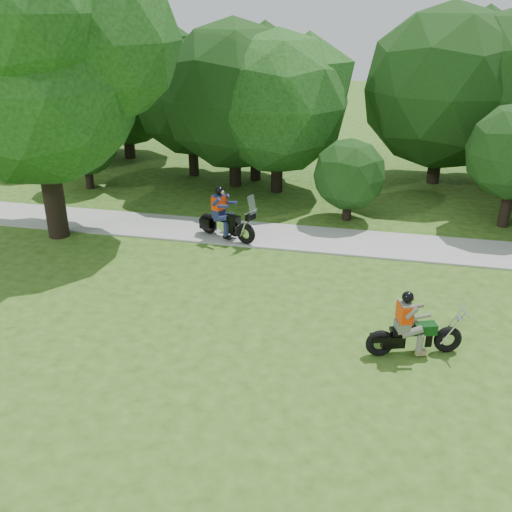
# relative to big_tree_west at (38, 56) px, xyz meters

# --- Properties ---
(ground) EXTENTS (100.00, 100.00, 0.00)m
(ground) POSITION_rel_big_tree_west_xyz_m (10.54, -6.85, -5.76)
(ground) COLOR #2B4B15
(ground) RESTS_ON ground
(walkway) EXTENTS (60.00, 2.20, 0.06)m
(walkway) POSITION_rel_big_tree_west_xyz_m (10.54, 1.15, -5.73)
(walkway) COLOR gray
(walkway) RESTS_ON ground
(tree_line) EXTENTS (40.28, 11.61, 7.73)m
(tree_line) POSITION_rel_big_tree_west_xyz_m (11.81, 8.21, -2.01)
(tree_line) COLOR black
(tree_line) RESTS_ON ground
(big_tree_west) EXTENTS (8.64, 6.56, 9.96)m
(big_tree_west) POSITION_rel_big_tree_west_xyz_m (0.00, 0.00, 0.00)
(big_tree_west) COLOR black
(big_tree_west) RESTS_ON ground
(chopper_motorcycle) EXTENTS (2.18, 1.04, 1.59)m
(chopper_motorcycle) POSITION_rel_big_tree_west_xyz_m (11.43, -5.07, -5.17)
(chopper_motorcycle) COLOR black
(chopper_motorcycle) RESTS_ON ground
(touring_motorcycle) EXTENTS (2.18, 1.33, 1.75)m
(touring_motorcycle) POSITION_rel_big_tree_west_xyz_m (5.55, 0.58, -5.06)
(touring_motorcycle) COLOR black
(touring_motorcycle) RESTS_ON walkway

